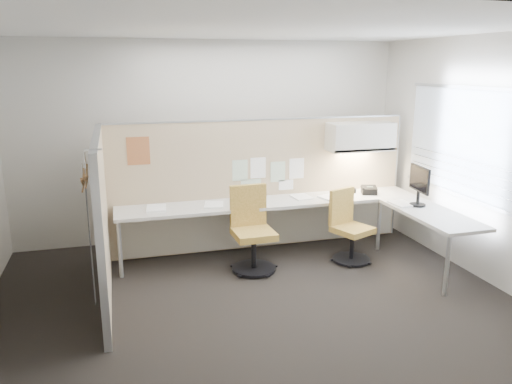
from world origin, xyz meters
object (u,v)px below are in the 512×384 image
object	(u,v)px
phone	(369,190)
chair_left	(252,232)
desk	(299,211)
monitor	(419,183)
chair_right	(349,228)

from	to	relation	value
phone	chair_left	bearing A→B (deg)	-148.22
desk	phone	size ratio (longest dim) A/B	15.39
chair_left	monitor	size ratio (longest dim) A/B	2.02
desk	monitor	bearing A→B (deg)	-23.08
desk	monitor	xyz separation A→B (m)	(1.37, -0.58, 0.42)
desk	chair_left	size ratio (longest dim) A/B	3.92
chair_left	phone	bearing A→B (deg)	11.30
chair_right	phone	size ratio (longest dim) A/B	3.51
chair_right	phone	bearing A→B (deg)	20.04
chair_right	monitor	bearing A→B (deg)	-38.86
desk	chair_right	bearing A→B (deg)	-31.79
desk	chair_right	world-z (taller)	chair_right
desk	phone	world-z (taller)	phone
desk	chair_right	xyz separation A→B (m)	(0.55, -0.34, -0.18)
desk	monitor	size ratio (longest dim) A/B	7.92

